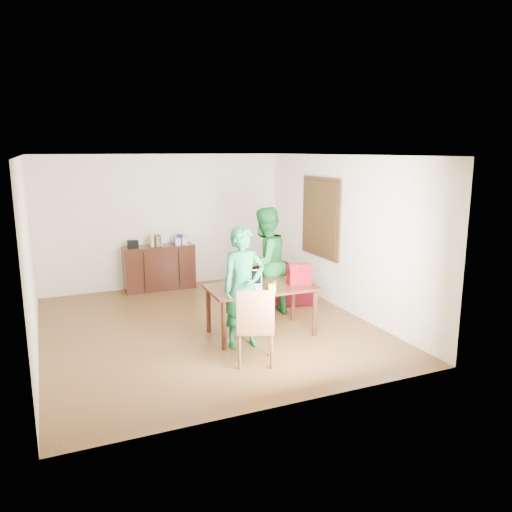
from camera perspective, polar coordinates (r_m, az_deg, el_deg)
name	(u,v)px	position (r m, az deg, el deg)	size (l,w,h in m)	color
room	(204,245)	(7.90, -5.98, 1.23)	(5.20, 5.70, 2.90)	#482612
table	(261,292)	(7.59, 0.60, -4.16)	(1.63, 0.94, 0.76)	black
chair	(255,341)	(6.67, -0.10, -9.71)	(0.61, 0.60, 1.06)	brown
person_near	(244,288)	(7.06, -1.43, -3.62)	(0.64, 0.42, 1.75)	#145A30
person_far	(265,263)	(8.33, 1.00, -0.79)	(0.90, 0.71, 1.86)	#13551F
laptop	(250,285)	(7.45, -0.63, -3.35)	(0.41, 0.36, 0.25)	white
bananas	(272,291)	(7.20, 1.86, -4.05)	(0.15, 0.09, 0.06)	yellow
bottle	(274,286)	(7.23, 2.09, -3.40)	(0.07, 0.07, 0.20)	#512E12
red_bag	(299,276)	(7.70, 4.93, -2.27)	(0.35, 0.20, 0.25)	maroon
sofa	(281,278)	(9.89, 2.85, -2.54)	(2.01, 0.78, 0.59)	#3E0809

